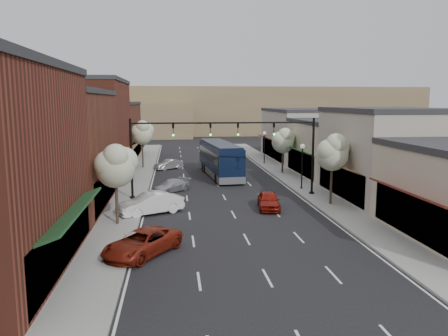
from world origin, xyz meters
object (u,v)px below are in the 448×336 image
object	(u,v)px
signal_mast_left	(159,146)
tree_right_near	(333,152)
parked_car_e	(169,164)
signal_mast_right	(287,145)
parked_car_b	(150,203)
coach_bus	(220,159)
parked_car_a	(142,243)
tree_right_far	(283,140)
lamp_post_far	(264,142)
red_hatchback	(269,200)
lamp_post_near	(302,159)
tree_left_far	(142,132)
tree_left_near	(116,165)
parked_car_c	(171,186)

from	to	relation	value
signal_mast_left	tree_right_near	distance (m)	14.55
parked_car_e	signal_mast_right	bearing A→B (deg)	-5.37
signal_mast_right	parked_car_b	distance (m)	13.42
signal_mast_right	coach_bus	xyz separation A→B (m)	(-4.82, 11.10, -2.64)
coach_bus	parked_car_a	bearing A→B (deg)	-111.12
tree_right_far	lamp_post_far	bearing A→B (deg)	93.88
coach_bus	red_hatchback	world-z (taller)	coach_bus
lamp_post_far	parked_car_b	distance (m)	28.82
lamp_post_near	coach_bus	world-z (taller)	lamp_post_near
signal_mast_right	parked_car_e	distance (m)	20.33
tree_left_far	signal_mast_left	bearing A→B (deg)	-81.65
tree_left_near	parked_car_b	size ratio (longest dim) A/B	1.15
lamp_post_far	parked_car_e	distance (m)	13.45
signal_mast_left	parked_car_a	distance (m)	14.62
parked_car_b	parked_car_e	distance (m)	21.96
tree_left_near	parked_car_a	size ratio (longest dim) A/B	1.13
lamp_post_near	parked_car_a	xyz separation A→B (m)	(-14.00, -16.57, -2.31)
parked_car_c	signal_mast_right	bearing A→B (deg)	28.26
signal_mast_left	red_hatchback	distance (m)	10.51
red_hatchback	parked_car_e	size ratio (longest dim) A/B	1.08
lamp_post_near	parked_car_a	world-z (taller)	lamp_post_near
signal_mast_left	parked_car_a	world-z (taller)	signal_mast_left
signal_mast_left	coach_bus	world-z (taller)	signal_mast_left
coach_bus	parked_car_b	distance (m)	17.68
tree_right_near	tree_left_near	size ratio (longest dim) A/B	1.05
parked_car_b	signal_mast_right	bearing A→B (deg)	86.29
parked_car_b	parked_car_e	bearing A→B (deg)	149.98
parked_car_e	tree_right_far	bearing A→B (deg)	32.21
tree_left_near	parked_car_b	distance (m)	4.96
parked_car_a	parked_car_e	bearing A→B (deg)	123.55
tree_left_far	parked_car_b	xyz separation A→B (m)	(2.05, -23.04, -3.79)
tree_right_near	signal_mast_left	bearing A→B (deg)	163.81
coach_bus	parked_car_e	distance (m)	8.31
parked_car_c	tree_left_far	bearing A→B (deg)	147.32
parked_car_b	parked_car_a	bearing A→B (deg)	-27.03
parked_car_a	lamp_post_near	bearing A→B (deg)	85.48
tree_right_near	parked_car_a	distance (m)	18.05
lamp_post_far	coach_bus	distance (m)	11.37
lamp_post_far	coach_bus	bearing A→B (deg)	-128.17
parked_car_a	parked_car_e	distance (m)	30.92
signal_mast_left	tree_left_near	xyz separation A→B (m)	(-2.63, -8.05, -0.40)
parked_car_b	tree_right_near	bearing A→B (deg)	67.07
tree_left_far	parked_car_a	size ratio (longest dim) A/B	1.22
coach_bus	red_hatchback	bearing A→B (deg)	-87.54
tree_left_far	lamp_post_far	xyz separation A→B (m)	(16.05, 2.06, -1.60)
tree_left_far	parked_car_c	world-z (taller)	tree_left_far
tree_right_near	parked_car_e	world-z (taller)	tree_right_near
signal_mast_left	parked_car_e	distance (m)	17.31
tree_right_far	lamp_post_far	world-z (taller)	tree_right_far
signal_mast_left	parked_car_e	world-z (taller)	signal_mast_left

